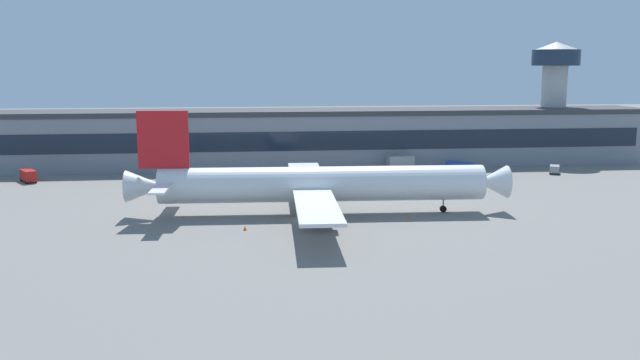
{
  "coord_description": "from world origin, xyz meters",
  "views": [
    {
      "loc": [
        -9.92,
        -102.64,
        24.04
      ],
      "look_at": [
        3.3,
        8.52,
        5.0
      ],
      "focal_mm": 37.74,
      "sensor_mm": 36.0,
      "label": 1
    }
  ],
  "objects_px": {
    "control_tower": "(554,86)",
    "stair_truck": "(401,163)",
    "traffic_cone_0": "(408,219)",
    "airliner": "(317,184)",
    "belt_loader": "(460,166)",
    "crew_van": "(28,175)",
    "baggage_tug": "(555,169)",
    "traffic_cone_1": "(245,228)"
  },
  "relations": [
    {
      "from": "control_tower",
      "to": "stair_truck",
      "type": "xyz_separation_m",
      "value": [
        -43.63,
        -15.45,
        -16.89
      ]
    },
    {
      "from": "control_tower",
      "to": "belt_loader",
      "type": "bearing_deg",
      "value": -151.69
    },
    {
      "from": "belt_loader",
      "to": "traffic_cone_0",
      "type": "height_order",
      "value": "belt_loader"
    },
    {
      "from": "baggage_tug",
      "to": "traffic_cone_1",
      "type": "xyz_separation_m",
      "value": [
        -69.91,
        -45.07,
        -0.75
      ]
    },
    {
      "from": "airliner",
      "to": "crew_van",
      "type": "distance_m",
      "value": 68.25
    },
    {
      "from": "traffic_cone_0",
      "to": "traffic_cone_1",
      "type": "relative_size",
      "value": 1.01
    },
    {
      "from": "control_tower",
      "to": "traffic_cone_1",
      "type": "relative_size",
      "value": 44.6
    },
    {
      "from": "belt_loader",
      "to": "crew_van",
      "type": "distance_m",
      "value": 95.18
    },
    {
      "from": "traffic_cone_0",
      "to": "stair_truck",
      "type": "bearing_deg",
      "value": 77.71
    },
    {
      "from": "control_tower",
      "to": "crew_van",
      "type": "height_order",
      "value": "control_tower"
    },
    {
      "from": "traffic_cone_0",
      "to": "airliner",
      "type": "bearing_deg",
      "value": 153.91
    },
    {
      "from": "airliner",
      "to": "traffic_cone_0",
      "type": "height_order",
      "value": "airliner"
    },
    {
      "from": "traffic_cone_1",
      "to": "belt_loader",
      "type": "bearing_deg",
      "value": 46.11
    },
    {
      "from": "stair_truck",
      "to": "traffic_cone_1",
      "type": "bearing_deg",
      "value": -124.51
    },
    {
      "from": "stair_truck",
      "to": "traffic_cone_0",
      "type": "xyz_separation_m",
      "value": [
        -10.83,
        -49.71,
        -1.64
      ]
    },
    {
      "from": "control_tower",
      "to": "traffic_cone_1",
      "type": "distance_m",
      "value": 106.75
    },
    {
      "from": "airliner",
      "to": "stair_truck",
      "type": "bearing_deg",
      "value": 60.46
    },
    {
      "from": "belt_loader",
      "to": "crew_van",
      "type": "height_order",
      "value": "crew_van"
    },
    {
      "from": "crew_van",
      "to": "control_tower",
      "type": "bearing_deg",
      "value": 9.4
    },
    {
      "from": "crew_van",
      "to": "traffic_cone_1",
      "type": "distance_m",
      "value": 65.37
    },
    {
      "from": "crew_van",
      "to": "airliner",
      "type": "bearing_deg",
      "value": -33.75
    },
    {
      "from": "traffic_cone_0",
      "to": "traffic_cone_1",
      "type": "height_order",
      "value": "traffic_cone_0"
    },
    {
      "from": "stair_truck",
      "to": "traffic_cone_0",
      "type": "bearing_deg",
      "value": -102.29
    },
    {
      "from": "belt_loader",
      "to": "baggage_tug",
      "type": "xyz_separation_m",
      "value": [
        19.6,
        -7.23,
        -0.07
      ]
    },
    {
      "from": "crew_van",
      "to": "stair_truck",
      "type": "relative_size",
      "value": 0.9
    },
    {
      "from": "crew_van",
      "to": "baggage_tug",
      "type": "bearing_deg",
      "value": -1.27
    },
    {
      "from": "stair_truck",
      "to": "control_tower",
      "type": "bearing_deg",
      "value": 19.5
    },
    {
      "from": "traffic_cone_1",
      "to": "control_tower",
      "type": "bearing_deg",
      "value": 40.5
    },
    {
      "from": "belt_loader",
      "to": "traffic_cone_0",
      "type": "xyz_separation_m",
      "value": [
        -24.82,
        -49.2,
        -0.81
      ]
    },
    {
      "from": "control_tower",
      "to": "baggage_tug",
      "type": "bearing_deg",
      "value": -113.4
    },
    {
      "from": "airliner",
      "to": "baggage_tug",
      "type": "bearing_deg",
      "value": 31.34
    },
    {
      "from": "belt_loader",
      "to": "crew_van",
      "type": "relative_size",
      "value": 1.08
    },
    {
      "from": "control_tower",
      "to": "traffic_cone_0",
      "type": "bearing_deg",
      "value": -129.89
    },
    {
      "from": "airliner",
      "to": "crew_van",
      "type": "height_order",
      "value": "airliner"
    },
    {
      "from": "airliner",
      "to": "belt_loader",
      "type": "bearing_deg",
      "value": 47.94
    },
    {
      "from": "control_tower",
      "to": "airliner",
      "type": "bearing_deg",
      "value": -139.3
    },
    {
      "from": "control_tower",
      "to": "crew_van",
      "type": "relative_size",
      "value": 5.38
    },
    {
      "from": "belt_loader",
      "to": "baggage_tug",
      "type": "distance_m",
      "value": 20.89
    },
    {
      "from": "traffic_cone_1",
      "to": "traffic_cone_0",
      "type": "bearing_deg",
      "value": 6.95
    },
    {
      "from": "airliner",
      "to": "stair_truck",
      "type": "height_order",
      "value": "airliner"
    },
    {
      "from": "crew_van",
      "to": "stair_truck",
      "type": "xyz_separation_m",
      "value": [
        81.08,
        5.19,
        0.52
      ]
    },
    {
      "from": "control_tower",
      "to": "baggage_tug",
      "type": "height_order",
      "value": "control_tower"
    }
  ]
}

